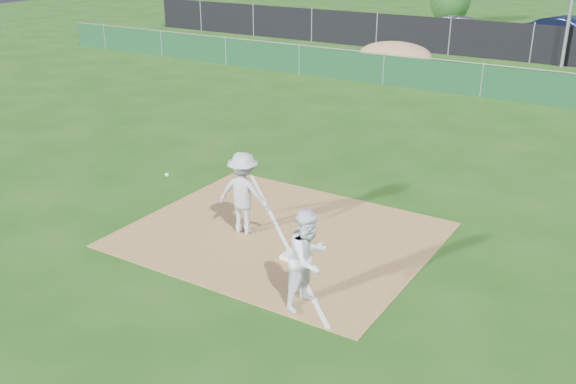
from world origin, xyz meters
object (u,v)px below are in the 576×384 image
Objects in this scene: play_at_first at (244,193)px; car_mid at (572,34)px; first_base at (293,256)px; runner at (308,259)px; tree_left at (450,0)px; car_left at (461,27)px.

car_mid is (1.68, 26.94, -0.05)m from play_at_first.
first_base is 0.07× the size of car_mid.
first_base is 0.21× the size of runner.
tree_left is at bearing 104.15° from first_base.
first_base is 0.12× the size of tree_left.
car_left is at bearing 106.79° from car_mid.
car_mid is at bearing 86.43° from play_at_first.
first_base is 1.73m from play_at_first.
runner is at bearing -34.14° from play_at_first.
tree_left is (-8.46, 33.57, 1.55)m from first_base.
tree_left is at bearing 101.94° from play_at_first.
runner is 0.42× the size of car_left.
car_left is at bearing 21.54° from runner.
car_mid is (5.97, -0.37, 0.12)m from car_left.
car_left is 5.99m from car_mid.
tree_left reaches higher than first_base.
play_at_first is 3.06m from runner.
runner reaches higher than car_mid.
car_mid is at bearing 89.53° from first_base.
first_base is at bearing -165.54° from car_left.
play_at_first is 27.65m from car_left.
tree_left is (-2.71, 5.81, 0.88)m from car_left.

